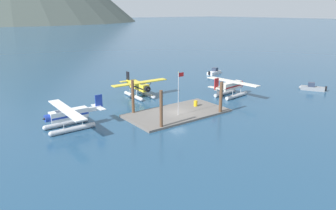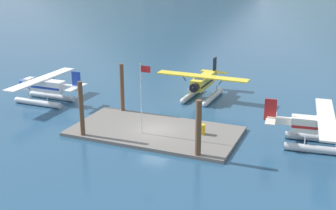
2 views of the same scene
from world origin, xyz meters
name	(u,v)px [view 1 (image 1 of 2)]	position (x,y,z in m)	size (l,w,h in m)	color
ground_plane	(177,114)	(0.00, 0.00, 0.00)	(1200.00, 1200.00, 0.00)	navy
dock_platform	(177,113)	(0.00, 0.00, 0.15)	(14.91, 7.81, 0.30)	#66605B
piling_near_left	(161,110)	(-5.31, -3.47, 2.55)	(0.41, 0.41, 5.10)	brown
piling_near_right	(221,98)	(5.28, -3.58, 2.39)	(0.48, 0.48, 4.78)	brown
piling_far_left	(133,98)	(-5.23, 3.70, 2.56)	(0.41, 0.41, 5.11)	brown
flagpole	(179,89)	(-0.61, -1.17, 4.19)	(0.95, 0.10, 6.28)	silver
fuel_drum	(196,103)	(4.21, 0.68, 0.74)	(0.62, 0.62, 0.88)	gold
mooring_buoy	(219,88)	(15.65, 6.96, 0.38)	(0.75, 0.75, 0.75)	orange
seaplane_white_port_fwd	(69,117)	(-14.74, 3.61, 1.58)	(7.98, 10.40, 3.84)	#B7BABF
seaplane_yellow_bow_centre	(139,88)	(0.67, 11.59, 1.58)	(10.43, 7.98, 3.84)	#B7BABF
seaplane_cream_stbd_fwd	(231,87)	(13.94, 2.30, 1.58)	(7.95, 10.49, 3.84)	#B7BABF
boat_white_open_east	(214,72)	(26.01, 18.61, 0.49)	(4.80, 2.47, 1.50)	silver
boat_grey_open_se	(312,88)	(29.63, -3.97, 0.49)	(3.32, 4.43, 1.50)	gray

